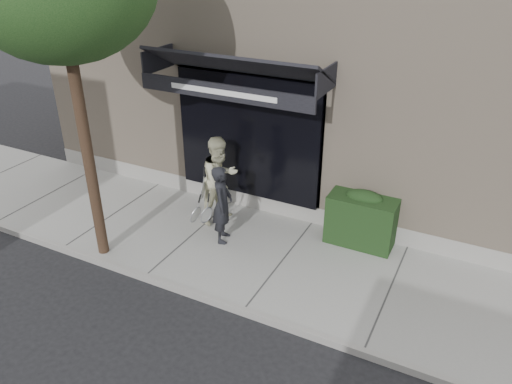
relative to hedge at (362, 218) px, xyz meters
The scene contains 7 objects.
ground 1.79m from the hedge, 131.35° to the right, with size 80.00×80.00×0.00m, color black.
sidewalk 1.77m from the hedge, 131.35° to the right, with size 20.00×3.00×0.12m, color gray.
curb 3.07m from the hedge, 111.45° to the right, with size 20.00×0.10×0.14m, color gray.
building_facade 4.39m from the hedge, 106.65° to the left, with size 14.30×8.04×5.64m.
hedge is the anchor object (origin of this frame).
pedestrian_front 2.72m from the hedge, 154.99° to the right, with size 0.79×0.83×1.59m.
pedestrian_back 2.96m from the hedge, behind, with size 0.95×1.08×1.87m.
Camera 1 is at (3.03, -7.10, 5.59)m, focal length 35.00 mm.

